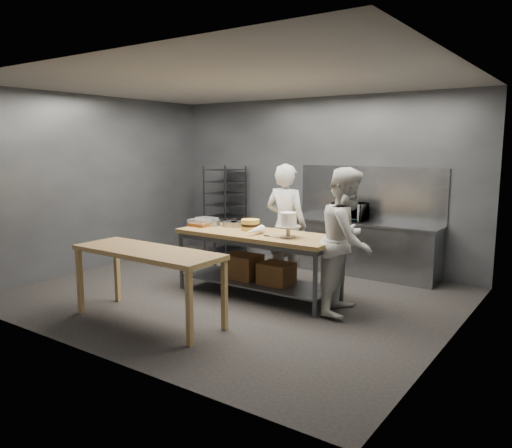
{
  "coord_description": "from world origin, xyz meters",
  "views": [
    {
      "loc": [
        4.27,
        -5.55,
        2.15
      ],
      "look_at": [
        0.27,
        0.15,
        1.05
      ],
      "focal_mm": 35.0,
      "sensor_mm": 36.0,
      "label": 1
    }
  ],
  "objects_px": {
    "near_counter": "(148,257)",
    "layer_cake": "(250,225)",
    "work_table": "(258,256)",
    "microwave": "(350,211)",
    "chef_behind": "(286,225)",
    "speed_rack": "(225,212)",
    "frosted_cake_stand": "(288,222)",
    "chef_right": "(347,241)"
  },
  "relations": [
    {
      "from": "near_counter",
      "to": "layer_cake",
      "type": "xyz_separation_m",
      "value": [
        0.28,
        1.76,
        0.19
      ]
    },
    {
      "from": "work_table",
      "to": "near_counter",
      "type": "bearing_deg",
      "value": -105.84
    },
    {
      "from": "microwave",
      "to": "chef_behind",
      "type": "bearing_deg",
      "value": -109.91
    },
    {
      "from": "speed_rack",
      "to": "frosted_cake_stand",
      "type": "height_order",
      "value": "speed_rack"
    },
    {
      "from": "work_table",
      "to": "near_counter",
      "type": "distance_m",
      "value": 1.75
    },
    {
      "from": "speed_rack",
      "to": "microwave",
      "type": "bearing_deg",
      "value": 1.75
    },
    {
      "from": "near_counter",
      "to": "chef_right",
      "type": "height_order",
      "value": "chef_right"
    },
    {
      "from": "layer_cake",
      "to": "frosted_cake_stand",
      "type": "bearing_deg",
      "value": -13.54
    },
    {
      "from": "chef_right",
      "to": "chef_behind",
      "type": "bearing_deg",
      "value": 55.1
    },
    {
      "from": "layer_cake",
      "to": "work_table",
      "type": "bearing_deg",
      "value": -26.69
    },
    {
      "from": "speed_rack",
      "to": "chef_right",
      "type": "distance_m",
      "value": 3.93
    },
    {
      "from": "speed_rack",
      "to": "chef_behind",
      "type": "xyz_separation_m",
      "value": [
        2.15,
        -1.21,
        0.08
      ]
    },
    {
      "from": "chef_right",
      "to": "work_table",
      "type": "bearing_deg",
      "value": 82.92
    },
    {
      "from": "chef_behind",
      "to": "microwave",
      "type": "bearing_deg",
      "value": -110.29
    },
    {
      "from": "near_counter",
      "to": "chef_behind",
      "type": "distance_m",
      "value": 2.41
    },
    {
      "from": "speed_rack",
      "to": "chef_behind",
      "type": "height_order",
      "value": "chef_behind"
    },
    {
      "from": "speed_rack",
      "to": "chef_right",
      "type": "xyz_separation_m",
      "value": [
        3.47,
        -1.84,
        0.08
      ]
    },
    {
      "from": "frosted_cake_stand",
      "to": "layer_cake",
      "type": "distance_m",
      "value": 0.79
    },
    {
      "from": "speed_rack",
      "to": "layer_cake",
      "type": "relative_size",
      "value": 6.46
    },
    {
      "from": "speed_rack",
      "to": "chef_right",
      "type": "height_order",
      "value": "chef_right"
    },
    {
      "from": "chef_right",
      "to": "microwave",
      "type": "bearing_deg",
      "value": 14.61
    },
    {
      "from": "work_table",
      "to": "chef_right",
      "type": "xyz_separation_m",
      "value": [
        1.37,
        0.05,
        0.37
      ]
    },
    {
      "from": "layer_cake",
      "to": "chef_behind",
      "type": "bearing_deg",
      "value": 66.88
    },
    {
      "from": "microwave",
      "to": "frosted_cake_stand",
      "type": "xyz_separation_m",
      "value": [
        0.04,
        -2.06,
        0.08
      ]
    },
    {
      "from": "microwave",
      "to": "layer_cake",
      "type": "distance_m",
      "value": 2.01
    },
    {
      "from": "work_table",
      "to": "layer_cake",
      "type": "height_order",
      "value": "layer_cake"
    },
    {
      "from": "chef_right",
      "to": "speed_rack",
      "type": "bearing_deg",
      "value": 52.9
    },
    {
      "from": "work_table",
      "to": "speed_rack",
      "type": "bearing_deg",
      "value": 137.98
    },
    {
      "from": "layer_cake",
      "to": "chef_right",
      "type": "bearing_deg",
      "value": -1.85
    },
    {
      "from": "chef_behind",
      "to": "work_table",
      "type": "bearing_deg",
      "value": 85.06
    },
    {
      "from": "speed_rack",
      "to": "microwave",
      "type": "height_order",
      "value": "speed_rack"
    },
    {
      "from": "speed_rack",
      "to": "layer_cake",
      "type": "bearing_deg",
      "value": -43.29
    },
    {
      "from": "speed_rack",
      "to": "work_table",
      "type": "bearing_deg",
      "value": -42.02
    },
    {
      "from": "work_table",
      "to": "chef_right",
      "type": "bearing_deg",
      "value": 2.0
    },
    {
      "from": "chef_behind",
      "to": "near_counter",
      "type": "bearing_deg",
      "value": 76.97
    },
    {
      "from": "microwave",
      "to": "layer_cake",
      "type": "xyz_separation_m",
      "value": [
        -0.72,
        -1.87,
        -0.05
      ]
    },
    {
      "from": "chef_behind",
      "to": "layer_cake",
      "type": "distance_m",
      "value": 0.64
    },
    {
      "from": "speed_rack",
      "to": "layer_cake",
      "type": "distance_m",
      "value": 2.62
    },
    {
      "from": "frosted_cake_stand",
      "to": "layer_cake",
      "type": "height_order",
      "value": "frosted_cake_stand"
    },
    {
      "from": "work_table",
      "to": "microwave",
      "type": "relative_size",
      "value": 4.43
    },
    {
      "from": "work_table",
      "to": "chef_behind",
      "type": "height_order",
      "value": "chef_behind"
    },
    {
      "from": "chef_right",
      "to": "frosted_cake_stand",
      "type": "xyz_separation_m",
      "value": [
        -0.8,
        -0.13,
        0.19
      ]
    }
  ]
}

